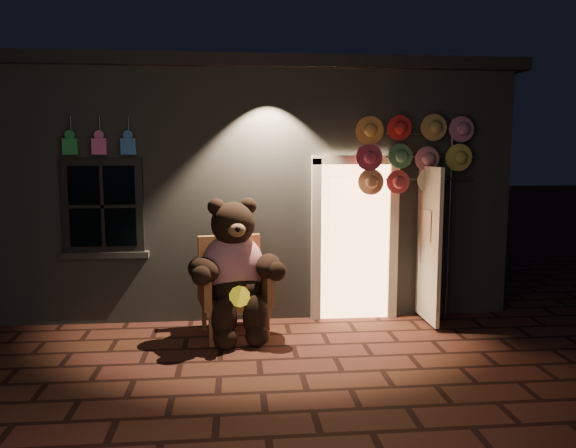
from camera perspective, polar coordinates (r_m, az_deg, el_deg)
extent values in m
plane|color=#53271F|center=(6.24, -2.98, -13.62)|extent=(60.00, 60.00, 0.00)
cube|color=slate|center=(9.85, -4.09, 3.92)|extent=(7.00, 5.00, 3.30)
cube|color=black|center=(9.90, -4.19, 13.97)|extent=(7.30, 5.30, 0.16)
cube|color=black|center=(7.50, -18.24, 1.74)|extent=(1.00, 0.10, 1.20)
cube|color=black|center=(7.47, -18.29, 1.72)|extent=(0.82, 0.06, 1.02)
cube|color=slate|center=(7.59, -18.05, -3.00)|extent=(1.10, 0.14, 0.08)
cube|color=#FDB272|center=(7.57, 6.72, -1.70)|extent=(0.92, 0.10, 2.10)
cube|color=beige|center=(7.44, 2.86, -1.82)|extent=(0.12, 0.12, 2.20)
cube|color=beige|center=(7.66, 10.59, -1.67)|extent=(0.12, 0.12, 2.20)
cube|color=beige|center=(7.44, 6.91, 6.49)|extent=(1.16, 0.12, 0.12)
cube|color=beige|center=(7.46, 14.12, -2.02)|extent=(0.05, 0.80, 2.00)
cube|color=green|center=(7.48, -21.24, 7.36)|extent=(0.18, 0.07, 0.20)
cylinder|color=#59595E|center=(7.54, -21.21, 9.25)|extent=(0.02, 0.02, 0.25)
cube|color=#D959A7|center=(7.39, -18.61, 7.48)|extent=(0.18, 0.07, 0.20)
cylinder|color=#59595E|center=(7.46, -18.59, 9.39)|extent=(0.02, 0.02, 0.25)
cube|color=#356EBC|center=(7.32, -15.92, 7.58)|extent=(0.18, 0.07, 0.20)
cylinder|color=#59595E|center=(7.39, -15.90, 9.52)|extent=(0.02, 0.02, 0.25)
cube|color=#97653A|center=(6.92, -5.43, -7.94)|extent=(0.90, 0.85, 0.11)
cube|color=#97653A|center=(7.15, -5.96, -4.23)|extent=(0.79, 0.23, 0.78)
cube|color=#97653A|center=(6.79, -8.50, -6.35)|extent=(0.21, 0.68, 0.45)
cube|color=#97653A|center=(6.92, -2.40, -6.01)|extent=(0.21, 0.68, 0.45)
cylinder|color=#97653A|center=(6.64, -7.80, -10.75)|extent=(0.06, 0.06, 0.36)
cylinder|color=#97653A|center=(6.76, -2.08, -10.36)|extent=(0.06, 0.06, 0.36)
cylinder|color=#97653A|center=(7.23, -8.51, -9.25)|extent=(0.06, 0.06, 0.36)
cylinder|color=#97653A|center=(7.34, -3.26, -8.92)|extent=(0.06, 0.06, 0.36)
ellipsoid|color=#AE1230|center=(6.87, -5.65, -4.34)|extent=(0.87, 0.75, 0.81)
ellipsoid|color=black|center=(6.84, -5.49, -6.46)|extent=(0.73, 0.65, 0.38)
sphere|color=black|center=(6.73, -5.62, 0.03)|extent=(0.61, 0.61, 0.52)
sphere|color=black|center=(6.71, -7.32, 1.75)|extent=(0.21, 0.21, 0.21)
sphere|color=black|center=(6.78, -4.08, 1.85)|extent=(0.21, 0.21, 0.21)
ellipsoid|color=olive|center=(6.50, -5.24, -0.62)|extent=(0.23, 0.18, 0.16)
ellipsoid|color=black|center=(6.57, -8.60, -4.64)|extent=(0.53, 0.61, 0.30)
ellipsoid|color=black|center=(6.71, -2.00, -4.31)|extent=(0.38, 0.58, 0.30)
ellipsoid|color=black|center=(6.56, -6.50, -9.56)|extent=(0.30, 0.30, 0.50)
ellipsoid|color=black|center=(6.62, -3.34, -9.36)|extent=(0.30, 0.30, 0.50)
sphere|color=black|center=(6.55, -6.37, -11.45)|extent=(0.27, 0.27, 0.27)
sphere|color=black|center=(6.62, -3.20, -11.22)|extent=(0.27, 0.27, 0.27)
cylinder|color=yellow|center=(6.52, -4.94, -7.35)|extent=(0.26, 0.14, 0.24)
cylinder|color=#59595E|center=(7.81, 16.07, 0.43)|extent=(0.04, 0.04, 2.67)
cylinder|color=#59595E|center=(7.64, 14.34, 8.89)|extent=(1.19, 0.03, 0.03)
cylinder|color=#59595E|center=(7.63, 14.27, 6.66)|extent=(1.19, 0.03, 0.03)
cylinder|color=#59595E|center=(7.64, 14.20, 4.44)|extent=(1.19, 0.03, 0.03)
cylinder|color=#E19548|center=(7.34, 8.35, 9.49)|extent=(0.34, 0.11, 0.34)
cylinder|color=red|center=(7.42, 11.41, 9.40)|extent=(0.34, 0.11, 0.34)
cylinder|color=tan|center=(7.51, 14.40, 9.29)|extent=(0.34, 0.11, 0.34)
cylinder|color=#C37099|center=(7.71, 17.04, 9.14)|extent=(0.34, 0.11, 0.34)
cylinder|color=#BF3958|center=(7.31, 8.36, 6.79)|extent=(0.34, 0.11, 0.34)
cylinder|color=#548E5F|center=(7.39, 11.41, 6.73)|extent=(0.34, 0.11, 0.34)
cylinder|color=pink|center=(7.57, 14.16, 6.66)|extent=(0.34, 0.11, 0.34)
cylinder|color=#CDBE52|center=(7.68, 17.03, 6.57)|extent=(0.34, 0.11, 0.34)
cylinder|color=#FFA06A|center=(7.29, 8.36, 4.07)|extent=(0.34, 0.11, 0.34)
cylinder|color=#B23C48|center=(7.45, 11.21, 4.08)|extent=(0.34, 0.11, 0.34)
cylinder|color=beige|center=(7.55, 14.16, 4.03)|extent=(0.34, 0.11, 0.34)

